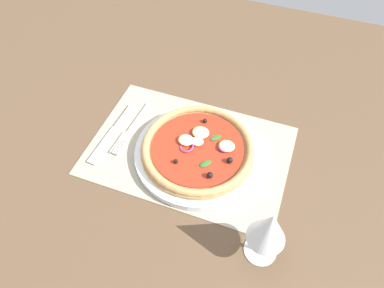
{
  "coord_description": "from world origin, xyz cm",
  "views": [
    {
      "loc": [
        -17.85,
        46.87,
        67.06
      ],
      "look_at": [
        -0.7,
        0.0,
        2.87
      ],
      "focal_mm": 32.81,
      "sensor_mm": 36.0,
      "label": 1
    }
  ],
  "objects_px": {
    "plate": "(198,153)",
    "wine_glass": "(269,228)",
    "pizza": "(198,148)",
    "fork": "(130,130)",
    "knife": "(112,133)"
  },
  "relations": [
    {
      "from": "pizza",
      "to": "fork",
      "type": "distance_m",
      "value": 0.18
    },
    {
      "from": "knife",
      "to": "fork",
      "type": "bearing_deg",
      "value": 126.26
    },
    {
      "from": "plate",
      "to": "wine_glass",
      "type": "height_order",
      "value": "wine_glass"
    },
    {
      "from": "pizza",
      "to": "knife",
      "type": "xyz_separation_m",
      "value": [
        0.22,
        0.01,
        -0.02
      ]
    },
    {
      "from": "plate",
      "to": "fork",
      "type": "height_order",
      "value": "plate"
    },
    {
      "from": "pizza",
      "to": "fork",
      "type": "relative_size",
      "value": 1.45
    },
    {
      "from": "knife",
      "to": "wine_glass",
      "type": "distance_m",
      "value": 0.45
    },
    {
      "from": "plate",
      "to": "wine_glass",
      "type": "relative_size",
      "value": 1.97
    },
    {
      "from": "wine_glass",
      "to": "fork",
      "type": "bearing_deg",
      "value": -26.56
    },
    {
      "from": "plate",
      "to": "pizza",
      "type": "distance_m",
      "value": 0.02
    },
    {
      "from": "pizza",
      "to": "plate",
      "type": "bearing_deg",
      "value": 55.8
    },
    {
      "from": "knife",
      "to": "wine_glass",
      "type": "xyz_separation_m",
      "value": [
        -0.41,
        0.16,
        0.1
      ]
    },
    {
      "from": "pizza",
      "to": "fork",
      "type": "height_order",
      "value": "pizza"
    },
    {
      "from": "pizza",
      "to": "wine_glass",
      "type": "height_order",
      "value": "wine_glass"
    },
    {
      "from": "pizza",
      "to": "wine_glass",
      "type": "relative_size",
      "value": 1.76
    }
  ]
}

